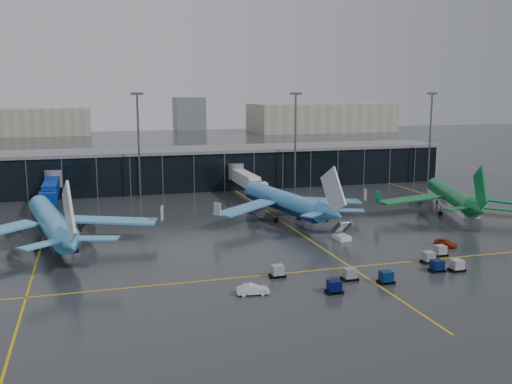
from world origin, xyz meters
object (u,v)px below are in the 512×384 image
object	(u,v)px
mobile_airstair	(342,235)
service_van_red	(446,243)
airliner_arkefly	(50,208)
baggage_carts	(391,269)
airliner_aer_lingus	(452,186)
service_van_white	(253,289)
airliner_klm_near	(283,190)

from	to	relation	value
mobile_airstair	service_van_red	size ratio (longest dim) A/B	0.90
airliner_arkefly	baggage_carts	distance (m)	56.30
airliner_aer_lingus	service_van_red	xyz separation A→B (m)	(-16.63, -22.37, -5.29)
service_van_red	service_van_white	bearing A→B (deg)	177.31
mobile_airstair	service_van_red	world-z (taller)	mobile_airstair
baggage_carts	mobile_airstair	xyz separation A→B (m)	(1.31, 19.53, 0.01)
service_van_red	service_van_white	world-z (taller)	service_van_white
baggage_carts	airliner_arkefly	bearing A→B (deg)	147.69
airliner_arkefly	mobile_airstair	world-z (taller)	airliner_arkefly
airliner_klm_near	airliner_aer_lingus	world-z (taller)	airliner_klm_near
airliner_klm_near	mobile_airstair	size ratio (longest dim) A/B	11.49
airliner_klm_near	airliner_aer_lingus	bearing A→B (deg)	-18.27
airliner_aer_lingus	service_van_red	bearing A→B (deg)	-107.01
airliner_arkefly	service_van_white	xyz separation A→B (m)	(26.00, -32.55, -5.78)
airliner_klm_near	mobile_airstair	bearing A→B (deg)	-86.33
airliner_arkefly	airliner_klm_near	bearing A→B (deg)	-0.61
service_van_white	airliner_aer_lingus	bearing A→B (deg)	-50.49
baggage_carts	airliner_aer_lingus	bearing A→B (deg)	45.00
airliner_klm_near	service_van_white	size ratio (longest dim) A/B	9.46
airliner_arkefly	service_van_red	distance (m)	66.67
airliner_aer_lingus	service_van_red	distance (m)	28.37
baggage_carts	service_van_red	distance (m)	19.20
airliner_arkefly	airliner_klm_near	world-z (taller)	airliner_arkefly
airliner_klm_near	service_van_red	bearing A→B (deg)	-64.98
airliner_klm_near	airliner_arkefly	bearing A→B (deg)	-179.42
service_van_white	service_van_red	bearing A→B (deg)	-64.53
mobile_airstair	service_van_red	distance (m)	17.42
airliner_arkefly	baggage_carts	size ratio (longest dim) A/B	1.39
airliner_arkefly	airliner_aer_lingus	distance (m)	80.15
airliner_aer_lingus	baggage_carts	bearing A→B (deg)	-115.39
airliner_aer_lingus	mobile_airstair	size ratio (longest dim) A/B	11.24
airliner_arkefly	service_van_white	world-z (taller)	airliner_arkefly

